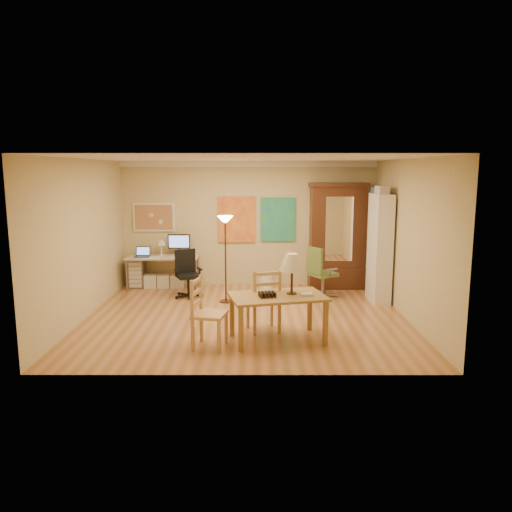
{
  "coord_description": "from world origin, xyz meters",
  "views": [
    {
      "loc": [
        0.18,
        -8.35,
        2.5
      ],
      "look_at": [
        0.17,
        0.3,
        1.02
      ],
      "focal_mm": 35.0,
      "sensor_mm": 36.0,
      "label": 1
    }
  ],
  "objects_px": {
    "armoire": "(337,242)",
    "dining_table": "(283,286)",
    "computer_desk": "(165,269)",
    "bookshelf": "(380,248)",
    "office_chair_black": "(188,285)",
    "office_chair_green": "(321,284)"
  },
  "relations": [
    {
      "from": "office_chair_black",
      "to": "bookshelf",
      "type": "bearing_deg",
      "value": -3.86
    },
    {
      "from": "bookshelf",
      "to": "dining_table",
      "type": "bearing_deg",
      "value": -130.89
    },
    {
      "from": "office_chair_green",
      "to": "armoire",
      "type": "height_order",
      "value": "armoire"
    },
    {
      "from": "office_chair_black",
      "to": "bookshelf",
      "type": "height_order",
      "value": "bookshelf"
    },
    {
      "from": "office_chair_black",
      "to": "bookshelf",
      "type": "distance_m",
      "value": 3.82
    },
    {
      "from": "bookshelf",
      "to": "armoire",
      "type": "bearing_deg",
      "value": 119.48
    },
    {
      "from": "computer_desk",
      "to": "bookshelf",
      "type": "bearing_deg",
      "value": -13.59
    },
    {
      "from": "computer_desk",
      "to": "bookshelf",
      "type": "height_order",
      "value": "bookshelf"
    },
    {
      "from": "office_chair_green",
      "to": "dining_table",
      "type": "bearing_deg",
      "value": -109.71
    },
    {
      "from": "computer_desk",
      "to": "bookshelf",
      "type": "relative_size",
      "value": 0.74
    },
    {
      "from": "armoire",
      "to": "computer_desk",
      "type": "bearing_deg",
      "value": -178.7
    },
    {
      "from": "bookshelf",
      "to": "office_chair_green",
      "type": "bearing_deg",
      "value": 167.67
    },
    {
      "from": "office_chair_black",
      "to": "armoire",
      "type": "xyz_separation_m",
      "value": [
        3.09,
        0.88,
        0.73
      ]
    },
    {
      "from": "dining_table",
      "to": "office_chair_green",
      "type": "xyz_separation_m",
      "value": [
        0.9,
        2.51,
        -0.55
      ]
    },
    {
      "from": "dining_table",
      "to": "computer_desk",
      "type": "distance_m",
      "value": 4.1
    },
    {
      "from": "office_chair_black",
      "to": "office_chair_green",
      "type": "bearing_deg",
      "value": -0.37
    },
    {
      "from": "office_chair_black",
      "to": "armoire",
      "type": "height_order",
      "value": "armoire"
    },
    {
      "from": "computer_desk",
      "to": "armoire",
      "type": "distance_m",
      "value": 3.74
    },
    {
      "from": "office_chair_black",
      "to": "office_chair_green",
      "type": "distance_m",
      "value": 2.66
    },
    {
      "from": "dining_table",
      "to": "armoire",
      "type": "xyz_separation_m",
      "value": [
        1.33,
        3.41,
        0.16
      ]
    },
    {
      "from": "computer_desk",
      "to": "dining_table",
      "type": "bearing_deg",
      "value": -54.63
    },
    {
      "from": "armoire",
      "to": "dining_table",
      "type": "bearing_deg",
      "value": -111.35
    }
  ]
}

